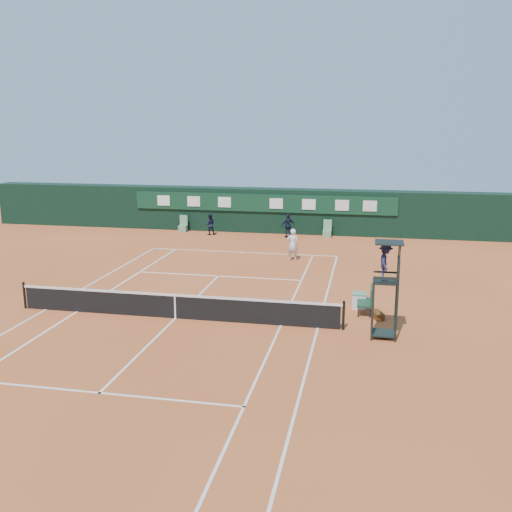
{
  "coord_description": "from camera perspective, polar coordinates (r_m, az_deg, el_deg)",
  "views": [
    {
      "loc": [
        7.12,
        -19.85,
        7.29
      ],
      "look_at": [
        1.97,
        6.0,
        1.2
      ],
      "focal_mm": 40.0,
      "sensor_mm": 36.0,
      "label": 1
    }
  ],
  "objects": [
    {
      "name": "court_lines",
      "position": [
        22.31,
        -8.05,
        -6.18
      ],
      "size": [
        11.05,
        23.85,
        0.01
      ],
      "color": "silver",
      "rests_on": "ground"
    },
    {
      "name": "back_wall",
      "position": [
        39.67,
        0.8,
        4.62
      ],
      "size": [
        40.0,
        1.65,
        3.0
      ],
      "color": "black",
      "rests_on": "ground"
    },
    {
      "name": "ball_kid_left",
      "position": [
        38.61,
        -4.63,
        3.16
      ],
      "size": [
        0.84,
        0.74,
        1.43
      ],
      "primitive_type": "imported",
      "rotation": [
        0.0,
        0.0,
        3.48
      ],
      "color": "black",
      "rests_on": "ground"
    },
    {
      "name": "player",
      "position": [
        31.27,
        3.69,
        1.16
      ],
      "size": [
        0.7,
        0.52,
        1.76
      ],
      "primitive_type": "imported",
      "rotation": [
        0.0,
        0.0,
        3.3
      ],
      "color": "silver",
      "rests_on": "ground"
    },
    {
      "name": "linesman_chair_left",
      "position": [
        40.02,
        -7.31,
        2.87
      ],
      "size": [
        0.55,
        0.5,
        1.15
      ],
      "color": "#5B8B64",
      "rests_on": "ground"
    },
    {
      "name": "tennis_net",
      "position": [
        22.15,
        -8.09,
        -4.95
      ],
      "size": [
        12.9,
        0.1,
        1.1
      ],
      "color": "black",
      "rests_on": "ground"
    },
    {
      "name": "ground",
      "position": [
        22.31,
        -8.05,
        -6.19
      ],
      "size": [
        90.0,
        90.0,
        0.0
      ],
      "primitive_type": "plane",
      "color": "#C15C2D",
      "rests_on": "ground"
    },
    {
      "name": "linesman_chair_right",
      "position": [
        38.07,
        7.13,
        2.35
      ],
      "size": [
        0.55,
        0.5,
        1.15
      ],
      "color": "#5C8D62",
      "rests_on": "ground"
    },
    {
      "name": "umpire_chair",
      "position": [
        19.99,
        12.88,
        -1.31
      ],
      "size": [
        0.96,
        0.95,
        3.42
      ],
      "color": "black",
      "rests_on": "ground"
    },
    {
      "name": "tennis_ball",
      "position": [
        29.79,
        1.74,
        -1.09
      ],
      "size": [
        0.07,
        0.07,
        0.07
      ],
      "primitive_type": "sphere",
      "color": "yellow",
      "rests_on": "ground"
    },
    {
      "name": "player_bench",
      "position": [
        22.9,
        11.08,
        -4.23
      ],
      "size": [
        0.56,
        1.2,
        1.1
      ],
      "color": "#173A25",
      "rests_on": "ground"
    },
    {
      "name": "ball_kid_right",
      "position": [
        37.64,
        3.23,
        3.04
      ],
      "size": [
        0.99,
        0.79,
        1.58
      ],
      "primitive_type": "imported",
      "rotation": [
        0.0,
        0.0,
        3.66
      ],
      "color": "black",
      "rests_on": "ground"
    },
    {
      "name": "cooler",
      "position": [
        23.56,
        10.28,
        -4.39
      ],
      "size": [
        0.57,
        0.57,
        0.65
      ],
      "color": "silver",
      "rests_on": "ground"
    },
    {
      "name": "tennis_bag",
      "position": [
        22.54,
        12.04,
        -5.8
      ],
      "size": [
        0.55,
        0.78,
        0.27
      ],
      "primitive_type": "cube",
      "rotation": [
        0.0,
        0.0,
        0.37
      ],
      "color": "black",
      "rests_on": "ground"
    }
  ]
}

